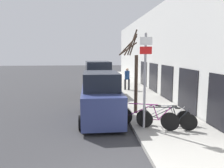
{
  "coord_description": "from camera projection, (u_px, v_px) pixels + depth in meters",
  "views": [
    {
      "loc": [
        -0.68,
        -4.32,
        3.1
      ],
      "look_at": [
        0.32,
        5.53,
        1.69
      ],
      "focal_mm": 35.0,
      "sensor_mm": 36.0,
      "label": 1
    }
  ],
  "objects": [
    {
      "name": "sidewalk_curb",
      "position": [
        128.0,
        88.0,
        18.8
      ],
      "size": [
        3.2,
        32.0,
        0.15
      ],
      "color": "#9E9B93",
      "rests_on": "ground"
    },
    {
      "name": "bicycle_0",
      "position": [
        166.0,
        119.0,
        8.48
      ],
      "size": [
        2.21,
        0.8,
        0.91
      ],
      "rotation": [
        0.0,
        0.0,
        1.26
      ],
      "color": "black",
      "rests_on": "sidewalk_curb"
    },
    {
      "name": "building_facade",
      "position": [
        149.0,
        52.0,
        18.45
      ],
      "size": [
        0.23,
        32.0,
        6.5
      ],
      "color": "silver",
      "rests_on": "ground"
    },
    {
      "name": "pedestrian_near",
      "position": [
        127.0,
        77.0,
        17.52
      ],
      "size": [
        0.45,
        0.39,
        1.74
      ],
      "rotation": [
        0.0,
        0.0,
        2.89
      ],
      "color": "#333338",
      "rests_on": "sidewalk_curb"
    },
    {
      "name": "signpost",
      "position": [
        145.0,
        77.0,
        8.32
      ],
      "size": [
        0.48,
        0.11,
        3.69
      ],
      "color": "#939399",
      "rests_on": "sidewalk_curb"
    },
    {
      "name": "street_tree",
      "position": [
        134.0,
        74.0,
        10.66
      ],
      "size": [
        0.9,
        1.39,
        4.06
      ],
      "color": "#3D2D23",
      "rests_on": "sidewalk_curb"
    },
    {
      "name": "parked_car_0",
      "position": [
        101.0,
        98.0,
        10.11
      ],
      "size": [
        1.97,
        4.48,
        2.24
      ],
      "rotation": [
        0.0,
        0.0,
        0.01
      ],
      "color": "navy",
      "rests_on": "ground"
    },
    {
      "name": "bicycle_2",
      "position": [
        164.0,
        116.0,
        9.0
      ],
      "size": [
        2.24,
        0.54,
        0.84
      ],
      "rotation": [
        0.0,
        0.0,
        1.4
      ],
      "color": "black",
      "rests_on": "sidewalk_curb"
    },
    {
      "name": "parked_car_1",
      "position": [
        98.0,
        80.0,
        15.87
      ],
      "size": [
        2.27,
        4.8,
        2.5
      ],
      "rotation": [
        0.0,
        0.0,
        0.06
      ],
      "color": "gray",
      "rests_on": "ground"
    },
    {
      "name": "bicycle_1",
      "position": [
        146.0,
        117.0,
        8.66
      ],
      "size": [
        2.27,
        1.29,
        0.98
      ],
      "rotation": [
        0.0,
        0.0,
        1.06
      ],
      "color": "black",
      "rests_on": "sidewalk_curb"
    },
    {
      "name": "ground_plane",
      "position": [
        100.0,
        96.0,
        15.79
      ],
      "size": [
        80.0,
        80.0,
        0.0
      ],
      "primitive_type": "plane",
      "color": "#333335"
    }
  ]
}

